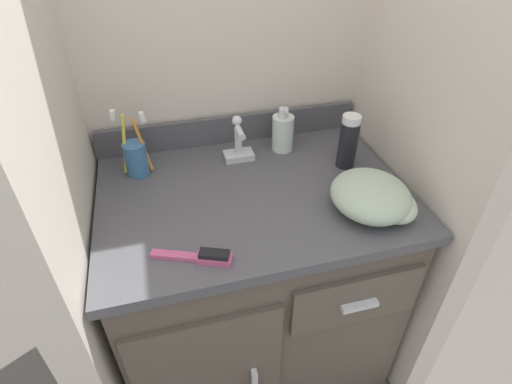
# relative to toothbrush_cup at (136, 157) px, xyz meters

# --- Properties ---
(ground_plane) EXTENTS (6.00, 6.00, 0.00)m
(ground_plane) POSITION_rel_toothbrush_cup_xyz_m (0.30, -0.17, -0.80)
(ground_plane) COLOR #4C4742
(wall_back) EXTENTS (1.02, 0.08, 2.20)m
(wall_back) POSITION_rel_toothbrush_cup_xyz_m (0.30, 0.17, 0.30)
(wall_back) COLOR beige
(wall_back) RESTS_ON ground_plane
(wall_left) EXTENTS (0.08, 0.68, 2.20)m
(wall_left) POSITION_rel_toothbrush_cup_xyz_m (-0.17, -0.17, 0.30)
(wall_left) COLOR beige
(wall_left) RESTS_ON ground_plane
(wall_right) EXTENTS (0.08, 0.68, 2.20)m
(wall_right) POSITION_rel_toothbrush_cup_xyz_m (0.77, -0.17, 0.30)
(wall_right) COLOR beige
(wall_right) RESTS_ON ground_plane
(vanity) EXTENTS (0.84, 0.61, 0.74)m
(vanity) POSITION_rel_toothbrush_cup_xyz_m (0.30, -0.18, -0.41)
(vanity) COLOR brown
(vanity) RESTS_ON ground_plane
(backsplash) EXTENTS (0.84, 0.02, 0.09)m
(backsplash) POSITION_rel_toothbrush_cup_xyz_m (0.30, 0.12, -0.01)
(backsplash) COLOR #4C4C51
(backsplash) RESTS_ON vanity
(sink_faucet) EXTENTS (0.09, 0.09, 0.14)m
(sink_faucet) POSITION_rel_toothbrush_cup_xyz_m (0.30, 0.00, -0.01)
(sink_faucet) COLOR silver
(sink_faucet) RESTS_ON vanity
(toothbrush_cup) EXTENTS (0.09, 0.06, 0.20)m
(toothbrush_cup) POSITION_rel_toothbrush_cup_xyz_m (0.00, 0.00, 0.00)
(toothbrush_cup) COLOR teal
(toothbrush_cup) RESTS_ON vanity
(soap_dispenser) EXTENTS (0.07, 0.07, 0.15)m
(soap_dispenser) POSITION_rel_toothbrush_cup_xyz_m (0.45, 0.02, 0.00)
(soap_dispenser) COLOR silver
(soap_dispenser) RESTS_ON vanity
(shaving_cream_can) EXTENTS (0.06, 0.06, 0.16)m
(shaving_cream_can) POSITION_rel_toothbrush_cup_xyz_m (0.60, -0.12, 0.03)
(shaving_cream_can) COLOR black
(shaving_cream_can) RESTS_ON vanity
(hairbrush) EXTENTS (0.18, 0.09, 0.03)m
(hairbrush) POSITION_rel_toothbrush_cup_xyz_m (0.13, -0.39, -0.05)
(hairbrush) COLOR #C1517F
(hairbrush) RESTS_ON vanity
(hand_towel) EXTENTS (0.21, 0.22, 0.09)m
(hand_towel) POSITION_rel_toothbrush_cup_xyz_m (0.58, -0.33, -0.01)
(hand_towel) COLOR #A8BCA3
(hand_towel) RESTS_ON vanity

